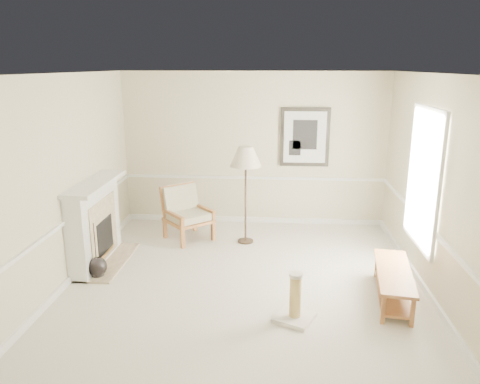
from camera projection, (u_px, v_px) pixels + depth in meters
name	position (u px, v px, depth m)	size (l,w,h in m)	color
ground	(244.00, 284.00, 6.62)	(5.50, 5.50, 0.00)	silver
room	(255.00, 154.00, 6.20)	(5.04, 5.54, 2.92)	beige
fireplace	(95.00, 223.00, 7.20)	(0.64, 1.64, 1.31)	white
floor_vase	(97.00, 267.00, 6.80)	(0.29, 0.29, 0.85)	black
armchair	(185.00, 210.00, 8.30)	(1.03, 1.03, 0.94)	brown
floor_lamp	(246.00, 159.00, 7.83)	(0.59, 0.59, 1.69)	black
bench	(393.00, 280.00, 6.13)	(0.64, 1.49, 0.41)	brown
scratching_post	(295.00, 305.00, 5.65)	(0.57, 0.57, 0.61)	silver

